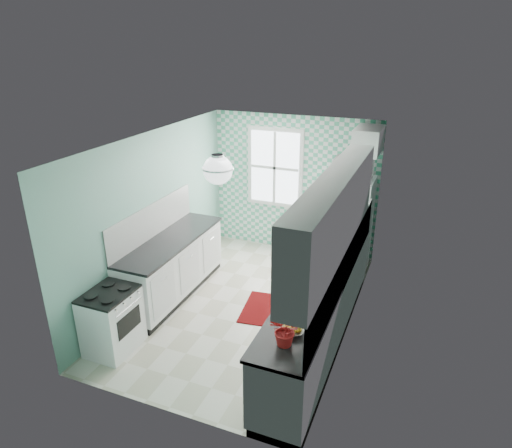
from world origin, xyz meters
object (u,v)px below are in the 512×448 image
at_px(fridge, 349,225).
at_px(potted_plant, 286,331).
at_px(ceiling_light, 218,170).
at_px(microwave, 353,169).
at_px(sink, 336,254).
at_px(stove, 112,320).
at_px(fruit_bowl, 292,330).

height_order(fridge, potted_plant, fridge).
relative_size(ceiling_light, microwave, 0.59).
distance_m(fridge, sink, 1.42).
relative_size(stove, sink, 1.52).
height_order(ceiling_light, potted_plant, ceiling_light).
distance_m(ceiling_light, sink, 2.18).
distance_m(stove, fruit_bowl, 2.46).
height_order(potted_plant, microwave, microwave).
bearing_deg(fruit_bowl, microwave, 91.52).
relative_size(ceiling_light, stove, 0.43).
bearing_deg(stove, fruit_bowl, -4.12).
distance_m(sink, fruit_bowl, 1.98).
distance_m(fruit_bowl, potted_plant, 0.25).
xyz_separation_m(fruit_bowl, potted_plant, (0.00, -0.21, 0.14)).
bearing_deg(fruit_bowl, potted_plant, -90.00).
xyz_separation_m(ceiling_light, fruit_bowl, (1.20, -0.81, -1.35)).
bearing_deg(ceiling_light, fridge, 66.73).
distance_m(ceiling_light, stove, 2.36).
bearing_deg(fruit_bowl, sink, 89.87).
bearing_deg(potted_plant, ceiling_light, 139.54).
bearing_deg(potted_plant, fridge, 91.44).
bearing_deg(fridge, potted_plant, -85.45).
height_order(stove, microwave, microwave).
bearing_deg(potted_plant, fruit_bowl, 90.00).
xyz_separation_m(fridge, sink, (0.09, -1.41, 0.13)).
xyz_separation_m(fridge, potted_plant, (0.09, -3.60, 0.30)).
bearing_deg(ceiling_light, sink, 44.13).
bearing_deg(microwave, fruit_bowl, 91.44).
relative_size(ceiling_light, fridge, 0.22).
xyz_separation_m(ceiling_light, fridge, (1.11, 2.58, -1.51)).
relative_size(fridge, potted_plant, 4.79).
bearing_deg(fruit_bowl, stove, 177.93).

